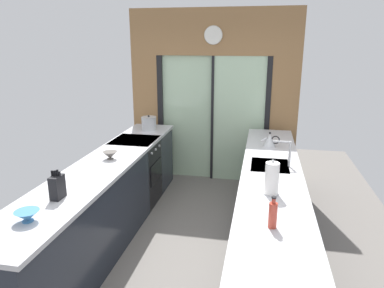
# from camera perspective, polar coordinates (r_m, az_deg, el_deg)

# --- Properties ---
(ground_plane) EXTENTS (5.04, 7.60, 0.02)m
(ground_plane) POSITION_cam_1_polar(r_m,az_deg,el_deg) (4.47, -0.26, -13.72)
(ground_plane) COLOR slate
(back_wall_unit) EXTENTS (2.64, 0.12, 2.70)m
(back_wall_unit) POSITION_cam_1_polar(r_m,az_deg,el_deg) (5.70, 3.36, 9.09)
(back_wall_unit) COLOR olive
(back_wall_unit) RESTS_ON ground_plane
(left_counter_run) EXTENTS (0.62, 3.80, 0.92)m
(left_counter_run) POSITION_cam_1_polar(r_m,az_deg,el_deg) (4.12, -14.28, -9.52)
(left_counter_run) COLOR #1E232D
(left_counter_run) RESTS_ON ground_plane
(right_counter_run) EXTENTS (0.62, 3.80, 0.92)m
(right_counter_run) POSITION_cam_1_polar(r_m,az_deg,el_deg) (3.92, 12.22, -10.81)
(right_counter_run) COLOR #1E232D
(right_counter_run) RESTS_ON ground_plane
(sink_faucet) EXTENTS (0.19, 0.02, 0.28)m
(sink_faucet) POSITION_cam_1_polar(r_m,az_deg,el_deg) (3.92, 14.90, -0.87)
(sink_faucet) COLOR #B7BABC
(sink_faucet) RESTS_ON right_counter_run
(oven_range) EXTENTS (0.60, 0.60, 0.92)m
(oven_range) POSITION_cam_1_polar(r_m,az_deg,el_deg) (5.07, -8.92, -4.39)
(oven_range) COLOR black
(oven_range) RESTS_ON ground_plane
(mixing_bowl_near) EXTENTS (0.18, 0.18, 0.08)m
(mixing_bowl_near) POSITION_cam_1_polar(r_m,az_deg,el_deg) (2.96, -24.75, -10.35)
(mixing_bowl_near) COLOR teal
(mixing_bowl_near) RESTS_ON left_counter_run
(mixing_bowl_far) EXTENTS (0.16, 0.16, 0.09)m
(mixing_bowl_far) POSITION_cam_1_polar(r_m,az_deg,el_deg) (4.17, -12.91, -1.74)
(mixing_bowl_far) COLOR #514C47
(mixing_bowl_far) RESTS_ON left_counter_run
(knife_block) EXTENTS (0.09, 0.14, 0.26)m
(knife_block) POSITION_cam_1_polar(r_m,az_deg,el_deg) (3.25, -20.66, -6.39)
(knife_block) COLOR black
(knife_block) RESTS_ON left_counter_run
(stock_pot) EXTENTS (0.22, 0.22, 0.22)m
(stock_pot) POSITION_cam_1_polar(r_m,az_deg,el_deg) (5.45, -6.88, 3.30)
(stock_pot) COLOR #B7BABC
(stock_pot) RESTS_ON left_counter_run
(kettle) EXTENTS (0.23, 0.15, 0.19)m
(kettle) POSITION_cam_1_polar(r_m,az_deg,el_deg) (4.64, 12.28, 0.59)
(kettle) COLOR #B7BABC
(kettle) RESTS_ON right_counter_run
(soap_bottle) EXTENTS (0.06, 0.06, 0.24)m
(soap_bottle) POSITION_cam_1_polar(r_m,az_deg,el_deg) (2.66, 12.75, -10.90)
(soap_bottle) COLOR #B23D2D
(soap_bottle) RESTS_ON right_counter_run
(paper_towel_roll) EXTENTS (0.14, 0.14, 0.32)m
(paper_towel_roll) POSITION_cam_1_polar(r_m,az_deg,el_deg) (3.19, 12.59, -5.42)
(paper_towel_roll) COLOR #B7BABC
(paper_towel_roll) RESTS_ON right_counter_run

